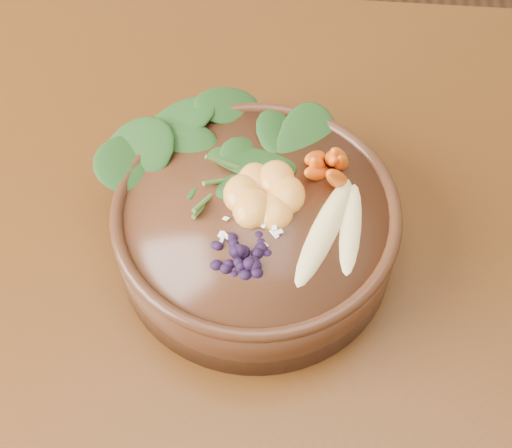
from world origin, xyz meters
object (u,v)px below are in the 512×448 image
object	(u,v)px
kale_heap	(236,139)
carrot_cluster	(332,140)
stoneware_bowl	(256,230)
mandarin_cluster	(264,186)
blueberry_pile	(236,245)
banana_halves	(339,221)
dining_table	(446,376)

from	to	relation	value
kale_heap	carrot_cluster	bearing A→B (deg)	-5.16
kale_heap	stoneware_bowl	bearing A→B (deg)	-68.80
carrot_cluster	mandarin_cluster	xyz separation A→B (m)	(-0.06, -0.04, -0.02)
carrot_cluster	blueberry_pile	bearing A→B (deg)	-109.55
banana_halves	kale_heap	bearing A→B (deg)	156.45
stoneware_bowl	blueberry_pile	world-z (taller)	blueberry_pile
stoneware_bowl	banana_halves	world-z (taller)	banana_halves
stoneware_bowl	blueberry_pile	distance (m)	0.07
mandarin_cluster	banana_halves	bearing A→B (deg)	-25.42
banana_halves	blueberry_pile	distance (m)	0.09
dining_table	kale_heap	distance (m)	0.31
kale_heap	blueberry_pile	world-z (taller)	kale_heap
banana_halves	dining_table	bearing A→B (deg)	-8.25
dining_table	blueberry_pile	bearing A→B (deg)	174.56
blueberry_pile	kale_heap	bearing A→B (deg)	96.13
carrot_cluster	mandarin_cluster	size ratio (longest dim) A/B	0.87
dining_table	blueberry_pile	distance (m)	0.27
dining_table	banana_halves	xyz separation A→B (m)	(-0.12, 0.05, 0.17)
carrot_cluster	banana_halves	bearing A→B (deg)	-66.94
dining_table	mandarin_cluster	world-z (taller)	mandarin_cluster
mandarin_cluster	dining_table	bearing A→B (deg)	-24.44
kale_heap	mandarin_cluster	xyz separation A→B (m)	(0.03, -0.05, -0.01)
kale_heap	blueberry_pile	xyz separation A→B (m)	(0.01, -0.11, -0.00)
stoneware_bowl	mandarin_cluster	xyz separation A→B (m)	(0.01, 0.01, 0.05)
dining_table	carrot_cluster	xyz separation A→B (m)	(-0.13, 0.12, 0.20)
dining_table	blueberry_pile	xyz separation A→B (m)	(-0.20, 0.02, 0.18)
stoneware_bowl	mandarin_cluster	distance (m)	0.05
mandarin_cluster	kale_heap	bearing A→B (deg)	122.54
dining_table	blueberry_pile	size ratio (longest dim) A/B	13.77
dining_table	kale_heap	bearing A→B (deg)	148.78
stoneware_bowl	kale_heap	world-z (taller)	kale_heap
kale_heap	dining_table	bearing A→B (deg)	-31.22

